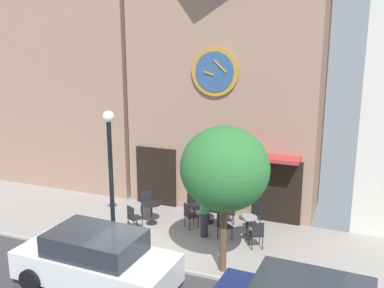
{
  "coord_description": "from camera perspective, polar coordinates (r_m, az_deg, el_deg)",
  "views": [
    {
      "loc": [
        5.94,
        -10.29,
        6.45
      ],
      "look_at": [
        0.98,
        2.25,
        3.17
      ],
      "focal_mm": 41.07,
      "sensor_mm": 36.0,
      "label": 1
    }
  ],
  "objects": [
    {
      "name": "cafe_table_center",
      "position": [
        14.81,
        7.25,
        -10.25
      ],
      "size": [
        0.61,
        0.61,
        0.72
      ],
      "color": "black",
      "rests_on": "ground_plane"
    },
    {
      "name": "cafe_chair_under_awning",
      "position": [
        15.5,
        8.14,
        -8.94
      ],
      "size": [
        0.5,
        0.5,
        0.9
      ],
      "color": "black",
      "rests_on": "ground_plane"
    },
    {
      "name": "parked_car_white",
      "position": [
        12.18,
        -12.33,
        -14.51
      ],
      "size": [
        4.36,
        2.14,
        1.55
      ],
      "color": "white",
      "rests_on": "ground_plane"
    },
    {
      "name": "cafe_chair_facing_street",
      "position": [
        14.5,
        4.02,
        -10.46
      ],
      "size": [
        0.56,
        0.56,
        0.9
      ],
      "color": "black",
      "rests_on": "ground_plane"
    },
    {
      "name": "cafe_table_rightmost",
      "position": [
        15.77,
        -5.3,
        -8.42
      ],
      "size": [
        0.71,
        0.71,
        0.76
      ],
      "color": "black",
      "rests_on": "ground_plane"
    },
    {
      "name": "cafe_table_center_right",
      "position": [
        15.78,
        2.17,
        -8.41
      ],
      "size": [
        0.68,
        0.68,
        0.75
      ],
      "color": "black",
      "rests_on": "ground_plane"
    },
    {
      "name": "cafe_chair_by_entrance",
      "position": [
        14.08,
        8.42,
        -11.36
      ],
      "size": [
        0.54,
        0.54,
        0.9
      ],
      "color": "black",
      "rests_on": "ground_plane"
    },
    {
      "name": "ground_plane",
      "position": [
        13.08,
        -9.0,
        -16.2
      ],
      "size": [
        26.52,
        10.24,
        0.13
      ],
      "color": "gray"
    },
    {
      "name": "street_tree",
      "position": [
        11.84,
        4.24,
        -3.28
      ],
      "size": [
        2.45,
        2.21,
        4.18
      ],
      "color": "brown",
      "rests_on": "ground_plane"
    },
    {
      "name": "street_lamp",
      "position": [
        13.92,
        -10.46,
        -4.38
      ],
      "size": [
        0.36,
        0.36,
        4.32
      ],
      "color": "black",
      "rests_on": "ground_plane"
    },
    {
      "name": "neighbor_building_left",
      "position": [
        20.5,
        -15.59,
        15.77
      ],
      "size": [
        6.95,
        3.31,
        14.74
      ],
      "color": "#9E7A66",
      "rests_on": "ground_plane"
    },
    {
      "name": "cafe_chair_mid_row",
      "position": [
        16.38,
        0.1,
        -7.53
      ],
      "size": [
        0.51,
        0.51,
        0.9
      ],
      "color": "black",
      "rests_on": "ground_plane"
    },
    {
      "name": "pedestrian_green",
      "position": [
        14.61,
        1.63,
        -8.82
      ],
      "size": [
        0.45,
        0.45,
        1.67
      ],
      "color": "#2D2D38",
      "rests_on": "ground_plane"
    },
    {
      "name": "cafe_chair_near_lamp",
      "position": [
        15.27,
        -7.65,
        -9.28
      ],
      "size": [
        0.54,
        0.54,
        0.9
      ],
      "color": "black",
      "rests_on": "ground_plane"
    },
    {
      "name": "clock_building",
      "position": [
        16.86,
        4.54,
        10.99
      ],
      "size": [
        7.15,
        3.98,
        10.97
      ],
      "color": "#9E7A66",
      "rests_on": "ground_plane"
    },
    {
      "name": "cafe_chair_outer",
      "position": [
        15.77,
        5.06,
        -8.44
      ],
      "size": [
        0.53,
        0.53,
        0.9
      ],
      "color": "black",
      "rests_on": "ground_plane"
    },
    {
      "name": "cafe_chair_left_end",
      "position": [
        15.31,
        -0.34,
        -9.08
      ],
      "size": [
        0.56,
        0.56,
        0.9
      ],
      "color": "black",
      "rests_on": "ground_plane"
    },
    {
      "name": "cafe_chair_right_end",
      "position": [
        16.54,
        -5.97,
        -7.39
      ],
      "size": [
        0.55,
        0.55,
        0.9
      ],
      "color": "black",
      "rests_on": "ground_plane"
    }
  ]
}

